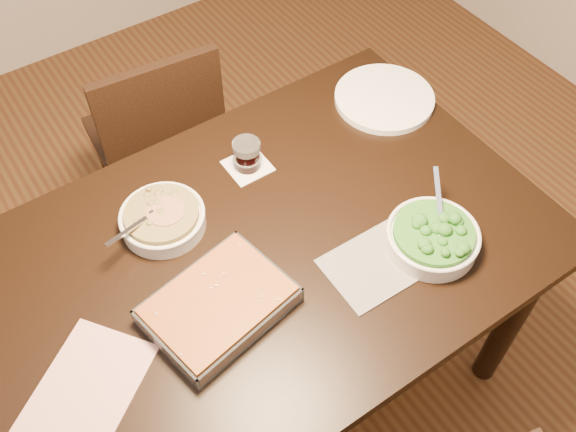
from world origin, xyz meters
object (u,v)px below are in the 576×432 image
object	(u,v)px
wine_tumbler	(247,154)
dinner_plate	(384,98)
stew_bowl	(163,218)
broccoli_bowl	(433,237)
baking_dish	(219,305)
table	(258,274)
chair_far	(159,138)

from	to	relation	value
wine_tumbler	dinner_plate	world-z (taller)	wine_tumbler
stew_bowl	broccoli_bowl	world-z (taller)	broccoli_bowl
stew_bowl	baking_dish	bearing A→B (deg)	-91.82
table	stew_bowl	world-z (taller)	stew_bowl
baking_dish	wine_tumbler	size ratio (longest dim) A/B	4.14
table	broccoli_bowl	size ratio (longest dim) A/B	6.08
stew_bowl	dinner_plate	bearing A→B (deg)	3.63
stew_bowl	wine_tumbler	xyz separation A→B (m)	(0.27, 0.05, 0.02)
table	broccoli_bowl	bearing A→B (deg)	-31.38
broccoli_bowl	wine_tumbler	distance (m)	0.51
dinner_plate	stew_bowl	bearing A→B (deg)	-176.37
broccoli_bowl	baking_dish	xyz separation A→B (m)	(-0.50, 0.13, -0.00)
baking_dish	dinner_plate	size ratio (longest dim) A/B	1.20
chair_far	table	bearing A→B (deg)	89.70
broccoli_bowl	baking_dish	bearing A→B (deg)	165.99
stew_bowl	broccoli_bowl	xyz separation A→B (m)	(0.50, -0.41, 0.00)
stew_bowl	baking_dish	distance (m)	0.28
table	broccoli_bowl	distance (m)	0.43
broccoli_bowl	baking_dish	world-z (taller)	broccoli_bowl
stew_bowl	chair_far	size ratio (longest dim) A/B	0.26
baking_dish	broccoli_bowl	bearing A→B (deg)	-24.62
dinner_plate	chair_far	distance (m)	0.77
broccoli_bowl	dinner_plate	bearing A→B (deg)	63.05
table	stew_bowl	xyz separation A→B (m)	(-0.14, 0.19, 0.12)
broccoli_bowl	dinner_plate	xyz separation A→B (m)	(0.23, 0.45, -0.02)
baking_dish	dinner_plate	xyz separation A→B (m)	(0.73, 0.33, -0.02)
table	wine_tumbler	world-z (taller)	wine_tumbler
broccoli_bowl	table	bearing A→B (deg)	148.62
table	dinner_plate	size ratio (longest dim) A/B	4.95
wine_tumbler	dinner_plate	distance (m)	0.46
dinner_plate	chair_far	bearing A→B (deg)	135.08
table	chair_far	size ratio (longest dim) A/B	1.67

